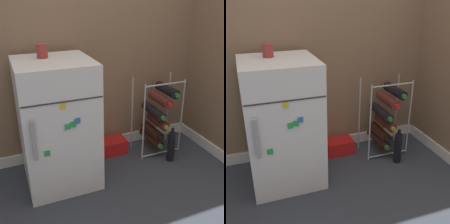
# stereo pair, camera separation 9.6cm
# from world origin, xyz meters

# --- Properties ---
(ground_plane) EXTENTS (14.00, 14.00, 0.00)m
(ground_plane) POSITION_xyz_m (0.00, 0.00, 0.00)
(ground_plane) COLOR #333842
(mini_fridge) EXTENTS (0.49, 0.52, 0.89)m
(mini_fridge) POSITION_xyz_m (-0.34, 0.29, 0.45)
(mini_fridge) COLOR white
(mini_fridge) RESTS_ON ground_plane
(wine_rack) EXTENTS (0.37, 0.31, 0.65)m
(wine_rack) POSITION_xyz_m (0.52, 0.38, 0.33)
(wine_rack) COLOR #B2B2B7
(wine_rack) RESTS_ON ground_plane
(soda_box) EXTENTS (0.23, 0.16, 0.12)m
(soda_box) POSITION_xyz_m (0.15, 0.48, 0.06)
(soda_box) COLOR red
(soda_box) RESTS_ON ground_plane
(fridge_top_cup) EXTENTS (0.07, 0.07, 0.09)m
(fridge_top_cup) POSITION_xyz_m (-0.38, 0.37, 0.94)
(fridge_top_cup) COLOR maroon
(fridge_top_cup) RESTS_ON mini_fridge
(loose_bottle_floor) EXTENTS (0.06, 0.06, 0.29)m
(loose_bottle_floor) POSITION_xyz_m (0.55, 0.18, 0.13)
(loose_bottle_floor) COLOR black
(loose_bottle_floor) RESTS_ON ground_plane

